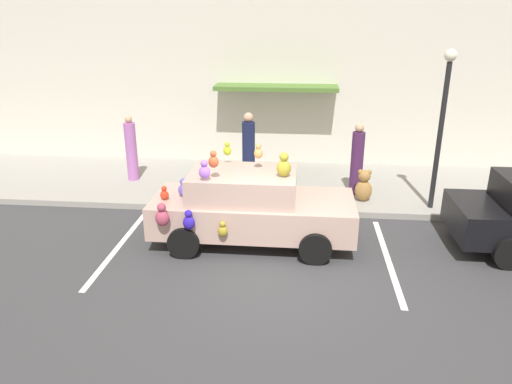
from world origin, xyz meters
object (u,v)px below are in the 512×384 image
object	(u,v)px
pedestrian_near_shopfront	(249,150)
pedestrian_walking_past	(131,150)
plush_covered_car	(250,206)
pedestrian_by_lamp	(357,161)
street_lamp_post	(443,114)
teddy_bear_on_sidewalk	(364,186)

from	to	relation	value
pedestrian_near_shopfront	pedestrian_walking_past	world-z (taller)	pedestrian_near_shopfront
plush_covered_car	pedestrian_near_shopfront	xyz separation A→B (m)	(-0.42, 3.49, 0.26)
pedestrian_near_shopfront	pedestrian_by_lamp	xyz separation A→B (m)	(2.88, -0.71, -0.03)
pedestrian_near_shopfront	pedestrian_by_lamp	world-z (taller)	pedestrian_near_shopfront
plush_covered_car	pedestrian_near_shopfront	size ratio (longest dim) A/B	2.15
street_lamp_post	pedestrian_by_lamp	xyz separation A→B (m)	(-1.74, 0.80, -1.41)
teddy_bear_on_sidewalk	street_lamp_post	distance (m)	2.50
plush_covered_car	pedestrian_by_lamp	xyz separation A→B (m)	(2.46, 2.79, 0.23)
street_lamp_post	pedestrian_by_lamp	distance (m)	2.38
teddy_bear_on_sidewalk	street_lamp_post	xyz separation A→B (m)	(1.60, -0.28, 1.91)
teddy_bear_on_sidewalk	pedestrian_by_lamp	xyz separation A→B (m)	(-0.15, 0.52, 0.50)
street_lamp_post	pedestrian_walking_past	world-z (taller)	street_lamp_post
plush_covered_car	pedestrian_by_lamp	world-z (taller)	plush_covered_car
street_lamp_post	plush_covered_car	bearing A→B (deg)	-154.75
street_lamp_post	pedestrian_by_lamp	bearing A→B (deg)	155.24
plush_covered_car	street_lamp_post	bearing A→B (deg)	25.25
teddy_bear_on_sidewalk	pedestrian_by_lamp	distance (m)	0.74
pedestrian_walking_past	plush_covered_car	bearing A→B (deg)	-42.08
pedestrian_by_lamp	pedestrian_walking_past	bearing A→B (deg)	174.87
street_lamp_post	pedestrian_walking_past	xyz separation A→B (m)	(-7.90, 1.36, -1.43)
plush_covered_car	street_lamp_post	xyz separation A→B (m)	(4.20, 1.98, 1.63)
teddy_bear_on_sidewalk	pedestrian_walking_past	world-z (taller)	pedestrian_walking_past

